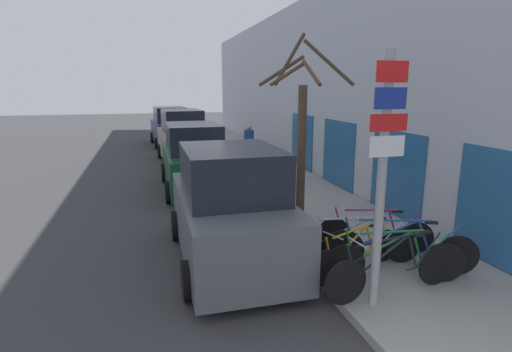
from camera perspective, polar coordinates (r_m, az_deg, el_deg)
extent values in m
plane|color=#333335|center=(13.03, -7.65, -2.09)|extent=(80.00, 80.00, 0.00)
cube|color=gray|center=(16.20, 0.11, 1.21)|extent=(3.20, 32.00, 0.15)
cube|color=#B2B7C1|center=(16.43, 6.14, 12.44)|extent=(0.20, 32.00, 6.50)
cube|color=#26598C|center=(8.14, 31.78, -4.23)|extent=(0.03, 2.08, 2.09)
cube|color=#26598C|center=(10.41, 19.35, 0.31)|extent=(0.03, 2.08, 2.09)
cube|color=#26598C|center=(13.04, 11.63, 3.14)|extent=(0.03, 2.08, 2.09)
cube|color=#26598C|center=(15.84, 6.55, 4.96)|extent=(0.03, 2.08, 2.09)
cylinder|color=#939399|center=(5.78, 17.44, -1.28)|extent=(0.13, 0.13, 3.61)
cube|color=red|center=(5.56, 18.92, 13.93)|extent=(0.46, 0.02, 0.27)
cube|color=navy|center=(5.56, 18.67, 10.47)|extent=(0.47, 0.02, 0.28)
cube|color=red|center=(5.58, 18.44, 7.24)|extent=(0.55, 0.02, 0.23)
cube|color=white|center=(5.61, 18.22, 4.04)|extent=(0.52, 0.02, 0.28)
cylinder|color=black|center=(6.16, 12.64, -14.63)|extent=(0.70, 0.10, 0.70)
cylinder|color=black|center=(7.18, 24.38, -11.43)|extent=(0.70, 0.10, 0.70)
cylinder|color=black|center=(6.37, 17.70, -10.76)|extent=(0.96, 0.13, 0.57)
cylinder|color=black|center=(6.33, 18.46, -8.58)|extent=(1.11, 0.14, 0.09)
cylinder|color=black|center=(6.73, 21.47, -10.04)|extent=(0.21, 0.06, 0.50)
cylinder|color=black|center=(6.97, 22.62, -11.76)|extent=(0.60, 0.08, 0.08)
cylinder|color=black|center=(6.93, 23.31, -9.76)|extent=(0.45, 0.07, 0.56)
cylinder|color=black|center=(6.07, 13.47, -11.96)|extent=(0.20, 0.05, 0.60)
cube|color=black|center=(6.69, 22.20, -7.80)|extent=(0.21, 0.10, 0.04)
cylinder|color=#99999E|center=(6.00, 14.30, -9.22)|extent=(0.07, 0.44, 0.02)
cylinder|color=black|center=(6.77, 12.56, -12.16)|extent=(0.65, 0.19, 0.66)
cylinder|color=black|center=(7.35, 25.50, -11.13)|extent=(0.65, 0.19, 0.66)
cylinder|color=#197233|center=(6.83, 17.84, -9.47)|extent=(0.91, 0.26, 0.55)
cylinder|color=#197233|center=(6.77, 18.65, -7.60)|extent=(1.06, 0.30, 0.09)
cylinder|color=#197233|center=(7.03, 22.05, -9.37)|extent=(0.20, 0.08, 0.48)
cylinder|color=#197233|center=(7.21, 23.42, -11.15)|extent=(0.57, 0.17, 0.08)
cylinder|color=#197233|center=(7.16, 24.20, -9.38)|extent=(0.43, 0.13, 0.53)
cylinder|color=#197233|center=(6.68, 13.38, -9.92)|extent=(0.20, 0.08, 0.57)
cube|color=black|center=(6.98, 22.85, -7.39)|extent=(0.21, 0.13, 0.04)
cylinder|color=#99999E|center=(6.60, 14.21, -7.61)|extent=(0.13, 0.43, 0.02)
cylinder|color=black|center=(7.30, 12.47, -10.13)|extent=(0.65, 0.31, 0.70)
cylinder|color=black|center=(7.68, 26.83, -10.09)|extent=(0.65, 0.31, 0.70)
cylinder|color=#1E4799|center=(7.27, 18.19, -7.84)|extent=(0.98, 0.46, 0.57)
cylinder|color=#1E4799|center=(7.21, 19.07, -6.02)|extent=(1.13, 0.53, 0.09)
cylinder|color=#1E4799|center=(7.41, 22.88, -8.04)|extent=(0.22, 0.12, 0.50)
cylinder|color=#1E4799|center=(7.57, 24.45, -9.95)|extent=(0.62, 0.29, 0.08)
cylinder|color=#1E4799|center=(7.51, 25.32, -8.21)|extent=(0.46, 0.23, 0.56)
cylinder|color=#1E4799|center=(7.20, 13.33, -7.97)|extent=(0.21, 0.12, 0.60)
cube|color=black|center=(7.35, 23.77, -6.10)|extent=(0.22, 0.15, 0.04)
cylinder|color=#99999E|center=(7.11, 14.21, -5.74)|extent=(0.20, 0.41, 0.02)
cylinder|color=black|center=(6.66, 9.82, -12.76)|extent=(0.57, 0.24, 0.60)
cylinder|color=black|center=(7.77, 17.95, -9.43)|extent=(0.57, 0.24, 0.60)
cylinder|color=orange|center=(6.95, 13.30, -9.32)|extent=(0.83, 0.34, 0.50)
cylinder|color=orange|center=(6.93, 13.82, -7.55)|extent=(0.96, 0.39, 0.08)
cylinder|color=orange|center=(7.33, 15.91, -8.50)|extent=(0.19, 0.10, 0.43)
cylinder|color=orange|center=(7.56, 16.72, -9.80)|extent=(0.52, 0.22, 0.07)
cylinder|color=orange|center=(7.54, 17.19, -8.16)|extent=(0.39, 0.17, 0.48)
cylinder|color=orange|center=(6.61, 10.38, -10.57)|extent=(0.19, 0.10, 0.52)
cube|color=black|center=(7.31, 16.39, -6.67)|extent=(0.22, 0.15, 0.04)
cylinder|color=#99999E|center=(6.57, 10.94, -8.35)|extent=(0.18, 0.42, 0.02)
cylinder|color=black|center=(7.44, 7.57, -9.78)|extent=(0.62, 0.21, 0.63)
cylinder|color=black|center=(7.81, 20.15, -9.36)|extent=(0.62, 0.21, 0.63)
cylinder|color=#B7B7BC|center=(7.43, 12.54, -7.57)|extent=(0.92, 0.30, 0.52)
cylinder|color=#B7B7BC|center=(7.37, 13.27, -5.94)|extent=(1.06, 0.35, 0.08)
cylinder|color=#B7B7BC|center=(7.56, 16.65, -7.63)|extent=(0.20, 0.09, 0.46)
cylinder|color=#B7B7BC|center=(7.71, 18.06, -9.30)|extent=(0.58, 0.20, 0.08)
cylinder|color=#B7B7BC|center=(7.65, 18.79, -7.73)|extent=(0.43, 0.15, 0.51)
cylinder|color=#B7B7BC|center=(7.35, 8.30, -7.82)|extent=(0.20, 0.09, 0.55)
cube|color=black|center=(7.51, 17.39, -5.88)|extent=(0.21, 0.13, 0.04)
cylinder|color=#99999E|center=(7.27, 9.03, -5.82)|extent=(0.15, 0.43, 0.02)
cylinder|color=black|center=(8.10, 11.12, -8.01)|extent=(0.59, 0.29, 0.63)
cylinder|color=black|center=(8.32, 21.96, -8.17)|extent=(0.59, 0.29, 0.63)
cylinder|color=#8C1E72|center=(8.05, 15.37, -6.17)|extent=(0.81, 0.39, 0.52)
cylinder|color=#8C1E72|center=(8.00, 16.01, -4.69)|extent=(0.94, 0.45, 0.08)
cylinder|color=#8C1E72|center=(8.14, 18.91, -6.39)|extent=(0.19, 0.11, 0.45)
cylinder|color=#8C1E72|center=(8.25, 20.12, -8.01)|extent=(0.51, 0.25, 0.08)
cylinder|color=#8C1E72|center=(8.20, 20.77, -6.57)|extent=(0.39, 0.20, 0.50)
cylinder|color=#8C1E72|center=(8.02, 11.76, -6.24)|extent=(0.18, 0.11, 0.54)
cube|color=black|center=(8.08, 19.57, -4.79)|extent=(0.22, 0.16, 0.04)
cylinder|color=#99999E|center=(7.94, 12.40, -4.43)|extent=(0.20, 0.41, 0.02)
cube|color=#51565B|center=(7.70, -3.70, -6.60)|extent=(1.88, 4.24, 1.16)
cube|color=black|center=(7.27, -3.55, 0.59)|extent=(1.69, 2.21, 0.89)
cylinder|color=black|center=(8.97, -11.22, -6.96)|extent=(0.22, 0.64, 0.64)
cylinder|color=black|center=(9.25, 0.39, -6.08)|extent=(0.22, 0.64, 0.64)
cylinder|color=black|center=(6.56, -9.53, -14.48)|extent=(0.22, 0.64, 0.64)
cylinder|color=black|center=(6.95, 6.31, -12.76)|extent=(0.22, 0.64, 0.64)
cube|color=#144728|center=(13.08, -8.87, 1.22)|extent=(1.77, 4.45, 1.11)
cube|color=black|center=(12.74, -8.93, 5.42)|extent=(1.59, 2.32, 0.87)
cylinder|color=black|center=(14.44, -12.90, 0.49)|extent=(0.22, 0.66, 0.66)
cylinder|color=black|center=(14.61, -6.02, 0.88)|extent=(0.22, 0.66, 0.66)
cylinder|color=black|center=(11.76, -12.29, -2.23)|extent=(0.22, 0.66, 0.66)
cylinder|color=black|center=(11.96, -3.88, -1.71)|extent=(0.22, 0.66, 0.66)
cube|color=gray|center=(18.04, -10.47, 4.44)|extent=(1.98, 4.36, 1.20)
cube|color=black|center=(17.75, -10.53, 7.78)|extent=(1.69, 2.31, 0.94)
cylinder|color=black|center=(19.31, -13.56, 3.46)|extent=(0.25, 0.66, 0.64)
cylinder|color=black|center=(19.53, -8.44, 3.78)|extent=(0.25, 0.66, 0.64)
cylinder|color=black|center=(16.71, -12.72, 2.11)|extent=(0.25, 0.66, 0.64)
cylinder|color=black|center=(16.96, -6.84, 2.49)|extent=(0.25, 0.66, 0.64)
cube|color=navy|center=(23.56, -12.13, 6.18)|extent=(2.10, 4.44, 1.16)
cube|color=black|center=(23.30, -12.19, 8.57)|extent=(1.78, 2.36, 0.83)
cylinder|color=black|center=(24.85, -14.57, 5.35)|extent=(0.26, 0.63, 0.61)
cylinder|color=black|center=(25.05, -10.40, 5.61)|extent=(0.26, 0.63, 0.61)
cylinder|color=black|center=(22.19, -13.97, 4.55)|extent=(0.26, 0.63, 0.61)
cylinder|color=black|center=(22.42, -9.32, 4.84)|extent=(0.26, 0.63, 0.61)
cylinder|color=#1E2338|center=(15.84, -0.48, 2.74)|extent=(0.16, 0.16, 0.83)
cylinder|color=#1E2338|center=(15.75, -1.50, 2.68)|extent=(0.16, 0.16, 0.83)
cylinder|color=navy|center=(15.68, -1.00, 5.38)|extent=(0.38, 0.38, 0.66)
sphere|color=tan|center=(15.63, -1.01, 6.98)|extent=(0.22, 0.22, 0.22)
cylinder|color=#4C3828|center=(8.92, 6.48, 2.55)|extent=(0.19, 0.19, 3.17)
cylinder|color=#4C3828|center=(8.86, 10.40, 15.63)|extent=(1.09, 0.41, 0.97)
cylinder|color=#4C3828|center=(8.89, 4.79, 16.21)|extent=(0.60, 0.48, 1.09)
cylinder|color=#4C3828|center=(8.97, 3.59, 14.72)|extent=(0.86, 0.74, 0.65)
cylinder|color=#4C3828|center=(8.67, 4.48, 14.30)|extent=(0.77, 0.09, 0.51)
cylinder|color=#4C3828|center=(8.34, 7.92, 14.44)|extent=(0.12, 1.00, 0.56)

